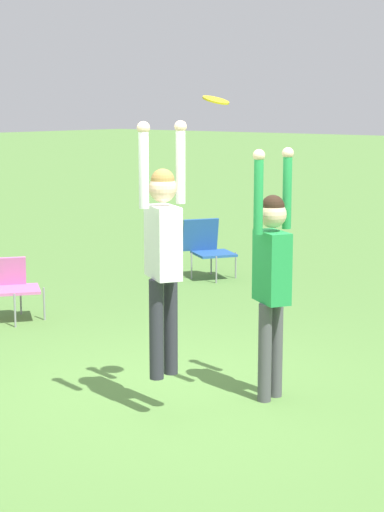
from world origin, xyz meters
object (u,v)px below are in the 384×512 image
Objects in this scene: person_jumping at (163,244)px; camping_chair_1 at (208,246)px; person_defending at (272,268)px; frisbee at (216,100)px; camping_chair_0 at (12,283)px.

person_jumping is 5.90m from camping_chair_1.
person_defending is 10.01× the size of frisbee.
camping_chair_1 is at bearing -26.06° from person_jumping.
person_jumping is 1.25m from frisbee.
camping_chair_1 reaches higher than camping_chair_0.
person_defending is at bearing 75.57° from camping_chair_1.
camping_chair_0 is 0.90× the size of camping_chair_1.
frisbee is 4.53m from camping_chair_0.
camping_chair_1 is at bearing 163.51° from person_defending.
frisbee is at bearing 70.26° from camping_chair_1.
person_jumping reaches higher than camping_chair_1.
frisbee is at bearing -80.17° from person_defending.
person_jumping is 2.40× the size of camping_chair_1.
person_defending reaches higher than camping_chair_1.
camping_chair_1 is (3.87, 3.84, -0.70)m from person_defending.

